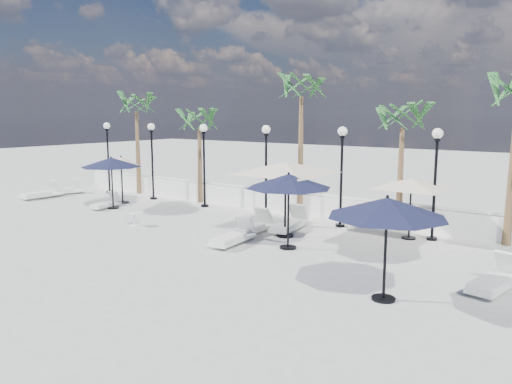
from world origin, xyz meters
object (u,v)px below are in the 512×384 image
Objects in this scene: lounger_3 at (289,224)px; lounger_4 at (233,237)px; lounger_6 at (496,280)px; parasol_navy_right at (387,208)px; parasol_cream_sq_a at (286,162)px; parasol_cream_small at (121,163)px; parasol_navy_mid at (289,181)px; lounger_2 at (106,204)px; parasol_cream_sq_b at (412,179)px; parasol_navy_left at (111,163)px; lounger_0 at (65,190)px; lounger_1 at (42,193)px; lounger_5 at (253,226)px.

lounger_4 is at bearing -108.48° from lounger_3.
lounger_3 is 7.88m from lounger_6.
lounger_4 is 0.74× the size of parasol_navy_right.
parasol_cream_sq_a is (-7.15, 1.52, 2.39)m from lounger_6.
parasol_cream_small is (-9.20, 2.85, 1.72)m from lounger_4.
parasol_cream_small is at bearing 168.63° from parasol_navy_mid.
parasol_cream_sq_b is at bearing -1.47° from lounger_2.
lounger_0 is at bearing 168.95° from parasol_navy_left.
lounger_1 is at bearing 177.67° from parasol_navy_mid.
lounger_5 is 2.70m from parasol_cream_sq_a.
parasol_navy_mid reaches higher than lounger_3.
parasol_cream_small is at bearing 162.82° from parasol_navy_right.
lounger_2 is 0.64× the size of parasol_navy_left.
lounger_5 is 0.75× the size of parasol_navy_left.
parasol_navy_right is (14.42, -3.52, 0.08)m from parasol_navy_left.
parasol_navy_left is at bearing 174.65° from lounger_5.
lounger_0 is 0.93× the size of lounger_6.
lounger_3 is at bearing -5.36° from lounger_2.
parasol_navy_mid is at bearing -17.55° from lounger_2.
lounger_1 is 18.43m from parasol_cream_sq_b.
lounger_3 is 0.49× the size of parasol_cream_sq_b.
lounger_6 is 0.47× the size of parasol_cream_sq_b.
parasol_navy_left is 0.47× the size of parasol_cream_sq_a.
lounger_0 is 1.15× the size of lounger_2.
lounger_0 is at bearing 171.47° from lounger_3.
parasol_cream_sq_a reaches higher than lounger_4.
lounger_0 is 0.71× the size of parasol_navy_right.
lounger_0 reaches higher than lounger_2.
parasol_cream_sq_a is (9.25, 0.22, 0.53)m from parasol_navy_left.
lounger_6 reaches higher than lounger_5.
parasol_navy_mid is 1.61m from parasol_cream_sq_a.
parasol_navy_mid is at bearing 14.76° from lounger_4.
lounger_2 is at bearing 164.64° from lounger_4.
lounger_5 is 7.51m from parasol_navy_right.
lounger_2 is 0.84× the size of lounger_4.
parasol_navy_left reaches higher than lounger_6.
parasol_cream_sq_a reaches higher than lounger_3.
parasol_cream_sq_b is at bearing 22.87° from lounger_5.
lounger_5 is at bearing 155.62° from parasol_navy_mid.
lounger_2 is at bearing 175.26° from parasol_navy_mid.
lounger_3 reaches higher than lounger_4.
parasol_navy_right is 1.21× the size of parasol_cream_small.
parasol_navy_left is 1.43m from parasol_cream_small.
lounger_2 is at bearing 5.74° from lounger_0.
lounger_4 reaches higher than lounger_0.
parasol_navy_mid is at bearing 149.54° from parasol_navy_right.
parasol_navy_right is at bearing -17.18° from parasol_cream_small.
lounger_6 is at bearing -11.97° from parasol_cream_sq_a.
parasol_cream_small is at bearing 157.27° from lounger_4.
lounger_2 is (4.86, 0.25, -0.05)m from lounger_1.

